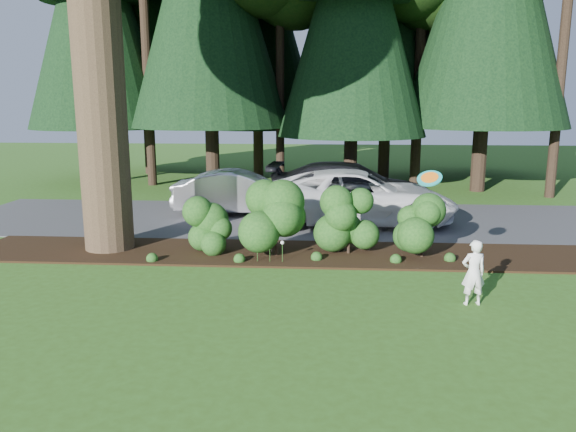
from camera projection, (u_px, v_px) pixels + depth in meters
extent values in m
plane|color=#305317|center=(273.00, 298.00, 11.05)|extent=(80.00, 80.00, 0.00)
cube|color=black|center=(285.00, 253.00, 14.22)|extent=(16.00, 2.50, 0.05)
cube|color=#38383A|center=(295.00, 219.00, 18.37)|extent=(22.00, 6.00, 0.03)
cylinder|color=#312518|center=(95.00, 8.00, 13.47)|extent=(1.24, 1.24, 12.00)
sphere|color=#153E13|center=(206.00, 228.00, 14.17)|extent=(1.08, 1.08, 1.08)
cylinder|color=black|center=(207.00, 248.00, 14.28)|extent=(0.08, 0.08, 0.30)
sphere|color=#153E13|center=(276.00, 220.00, 13.80)|extent=(1.35, 1.35, 1.35)
cylinder|color=black|center=(276.00, 251.00, 13.96)|extent=(0.08, 0.08, 0.30)
sphere|color=#153E13|center=(349.00, 223.00, 14.00)|extent=(1.26, 1.26, 1.26)
cylinder|color=black|center=(348.00, 249.00, 14.13)|extent=(0.08, 0.08, 0.30)
sphere|color=#153E13|center=(423.00, 230.00, 13.70)|extent=(1.17, 1.17, 1.17)
cylinder|color=black|center=(422.00, 253.00, 13.81)|extent=(0.08, 0.08, 0.30)
cylinder|color=#153E13|center=(257.00, 253.00, 13.38)|extent=(0.01, 0.01, 0.50)
sphere|color=white|center=(257.00, 242.00, 13.33)|extent=(0.09, 0.09, 0.09)
cylinder|color=#153E13|center=(270.00, 253.00, 13.36)|extent=(0.01, 0.01, 0.50)
sphere|color=white|center=(270.00, 242.00, 13.31)|extent=(0.09, 0.09, 0.09)
cylinder|color=#153E13|center=(282.00, 254.00, 13.34)|extent=(0.01, 0.01, 0.50)
sphere|color=white|center=(282.00, 243.00, 13.29)|extent=(0.09, 0.09, 0.09)
cylinder|color=black|center=(86.00, 75.00, 24.38)|extent=(0.50, 0.50, 9.80)
cone|color=black|center=(81.00, 7.00, 23.82)|extent=(6.16, 6.16, 10.50)
cylinder|color=black|center=(146.00, 84.00, 24.77)|extent=(0.50, 0.50, 9.10)
cylinder|color=black|center=(215.00, 68.00, 24.91)|extent=(0.50, 0.50, 10.50)
cylinder|color=black|center=(279.00, 87.00, 23.42)|extent=(0.50, 0.50, 8.75)
cylinder|color=black|center=(351.00, 58.00, 23.95)|extent=(0.50, 0.50, 11.20)
cylinder|color=black|center=(418.00, 80.00, 24.90)|extent=(0.50, 0.50, 9.45)
cylinder|color=black|center=(485.00, 61.00, 23.12)|extent=(0.50, 0.50, 10.85)
cylinder|color=black|center=(529.00, 76.00, 25.01)|extent=(0.50, 0.50, 9.80)
cylinder|color=black|center=(151.00, 65.00, 28.53)|extent=(0.50, 0.50, 11.20)
cylinder|color=black|center=(257.00, 71.00, 27.74)|extent=(0.50, 0.50, 10.50)
cone|color=black|center=(256.00, 7.00, 27.14)|extent=(6.60, 6.60, 11.25)
cylinder|color=black|center=(378.00, 57.00, 28.17)|extent=(0.50, 0.50, 11.90)
cylinder|color=black|center=(481.00, 75.00, 27.52)|extent=(0.50, 0.50, 10.15)
cone|color=black|center=(485.00, 12.00, 26.94)|extent=(6.38, 6.38, 10.88)
imported|color=#B8B8BD|center=(240.00, 193.00, 18.94)|extent=(4.54, 1.68, 1.48)
imported|color=silver|center=(358.00, 197.00, 17.49)|extent=(6.09, 2.87, 1.68)
imported|color=black|center=(350.00, 187.00, 19.66)|extent=(5.88, 2.70, 1.67)
imported|color=white|center=(473.00, 273.00, 10.59)|extent=(0.51, 0.37, 1.27)
cylinder|color=teal|center=(430.00, 178.00, 10.44)|extent=(0.51, 0.42, 0.35)
cylinder|color=orange|center=(430.00, 178.00, 10.44)|extent=(0.36, 0.29, 0.24)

